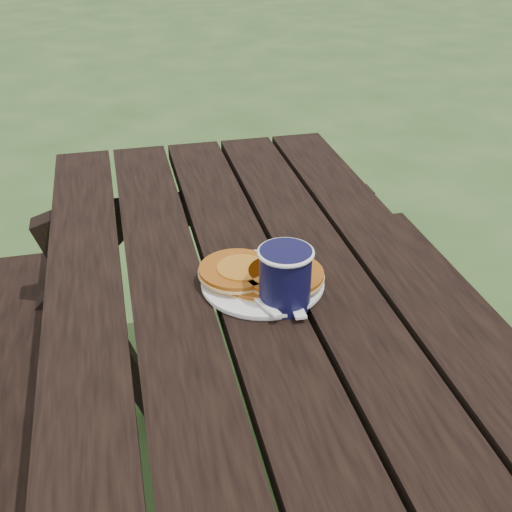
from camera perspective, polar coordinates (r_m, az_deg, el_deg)
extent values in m
cube|color=black|center=(1.09, 1.38, -7.63)|extent=(0.75, 1.80, 0.04)
cylinder|color=white|center=(1.19, 0.59, -2.44)|extent=(0.26, 0.26, 0.01)
cylinder|color=#A75512|center=(1.18, 0.33, -1.97)|extent=(0.14, 0.14, 0.01)
cylinder|color=#A75512|center=(1.18, -1.72, -1.26)|extent=(0.14, 0.14, 0.01)
cylinder|color=#A75512|center=(1.17, 2.50, -1.64)|extent=(0.15, 0.15, 0.01)
cylinder|color=#9D5D16|center=(1.17, 1.96, -1.29)|extent=(0.11, 0.11, 0.00)
ellipsoid|color=#F4E59E|center=(1.16, 2.73, -1.15)|extent=(0.03, 0.03, 0.02)
cube|color=white|center=(1.16, 2.89, -2.98)|extent=(0.02, 0.18, 0.00)
cylinder|color=black|center=(1.11, 2.61, -1.98)|extent=(0.09, 0.09, 0.11)
torus|color=white|center=(1.08, 2.67, 0.31)|extent=(0.10, 0.10, 0.01)
cylinder|color=black|center=(1.08, 2.67, 0.22)|extent=(0.08, 0.08, 0.01)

